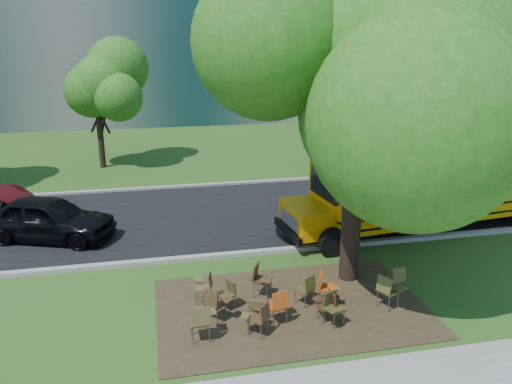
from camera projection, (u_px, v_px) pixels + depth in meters
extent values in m
plane|color=#2C4F18|center=(250.00, 302.00, 13.44)|extent=(160.00, 160.00, 0.00)
cube|color=#382819|center=(291.00, 307.00, 13.17)|extent=(7.00, 4.50, 0.03)
cube|color=black|center=(216.00, 215.00, 19.97)|extent=(80.00, 8.00, 0.04)
cube|color=gray|center=(232.00, 255.00, 16.22)|extent=(80.00, 0.25, 0.14)
cube|color=gray|center=(204.00, 185.00, 23.78)|extent=(80.00, 0.25, 0.14)
cylinder|color=black|center=(100.00, 136.00, 26.86)|extent=(0.32, 0.32, 3.50)
sphere|color=#235F15|center=(96.00, 89.00, 26.12)|extent=(4.80, 4.80, 4.80)
cylinder|color=black|center=(342.00, 127.00, 27.48)|extent=(0.38, 0.38, 4.20)
sphere|color=#235F15|center=(345.00, 72.00, 26.61)|extent=(5.60, 5.60, 5.60)
cylinder|color=black|center=(481.00, 130.00, 28.23)|extent=(0.34, 0.34, 3.60)
sphere|color=#235F15|center=(487.00, 84.00, 27.47)|extent=(5.00, 5.00, 5.00)
cylinder|color=black|center=(352.00, 211.00, 14.17)|extent=(0.56, 0.56, 4.24)
sphere|color=#235F15|center=(359.00, 97.00, 13.22)|extent=(7.20, 7.20, 7.20)
cube|color=orange|center=(452.00, 181.00, 18.54)|extent=(10.75, 3.58, 2.35)
cube|color=black|center=(459.00, 174.00, 18.55)|extent=(10.18, 3.55, 0.58)
cube|color=orange|center=(307.00, 218.00, 16.97)|extent=(1.48, 2.24, 0.91)
cube|color=black|center=(450.00, 197.00, 18.72)|extent=(10.77, 3.61, 0.08)
cube|color=black|center=(449.00, 206.00, 18.82)|extent=(10.77, 3.61, 0.08)
cylinder|color=black|center=(333.00, 242.00, 16.16)|extent=(0.98, 0.39, 0.96)
cylinder|color=black|center=(303.00, 218.00, 18.33)|extent=(0.98, 0.39, 0.96)
cylinder|color=black|center=(484.00, 196.00, 20.84)|extent=(0.98, 0.39, 0.96)
cylinder|color=black|center=(510.00, 193.00, 21.24)|extent=(0.98, 0.39, 0.96)
cube|color=brown|center=(200.00, 321.00, 11.62)|extent=(0.48, 0.45, 0.06)
cube|color=brown|center=(201.00, 317.00, 11.36)|extent=(0.45, 0.11, 0.45)
cube|color=brown|center=(210.00, 312.00, 11.78)|extent=(0.25, 0.32, 0.03)
cylinder|color=slate|center=(191.00, 327.00, 11.83)|extent=(0.03, 0.03, 0.50)
cylinder|color=slate|center=(209.00, 334.00, 11.56)|extent=(0.03, 0.03, 0.50)
cube|color=#452D18|center=(216.00, 304.00, 12.45)|extent=(0.61, 0.61, 0.05)
cube|color=#452D18|center=(211.00, 299.00, 12.23)|extent=(0.36, 0.37, 0.42)
cube|color=#452D18|center=(227.00, 300.00, 12.39)|extent=(0.37, 0.37, 0.03)
cylinder|color=slate|center=(215.00, 307.00, 12.76)|extent=(0.03, 0.03, 0.47)
cylinder|color=slate|center=(217.00, 317.00, 12.29)|extent=(0.03, 0.03, 0.47)
cube|color=#4D2F1B|center=(258.00, 319.00, 11.85)|extent=(0.57, 0.57, 0.05)
cube|color=#4D2F1B|center=(265.00, 312.00, 11.70)|extent=(0.34, 0.35, 0.40)
cube|color=#4D2F1B|center=(259.00, 308.00, 12.07)|extent=(0.35, 0.35, 0.03)
cylinder|color=slate|center=(249.00, 328.00, 11.86)|extent=(0.02, 0.02, 0.44)
cylinder|color=slate|center=(268.00, 325.00, 11.97)|extent=(0.02, 0.02, 0.44)
cube|color=brown|center=(255.00, 318.00, 11.95)|extent=(0.48, 0.47, 0.05)
cube|color=brown|center=(256.00, 307.00, 12.05)|extent=(0.37, 0.21, 0.36)
cube|color=brown|center=(245.00, 316.00, 11.83)|extent=(0.27, 0.31, 0.03)
cylinder|color=slate|center=(261.00, 329.00, 11.85)|extent=(0.02, 0.02, 0.41)
cylinder|color=slate|center=(250.00, 321.00, 12.18)|extent=(0.02, 0.02, 0.41)
cube|color=#B64713|center=(277.00, 306.00, 12.34)|extent=(0.54, 0.53, 0.05)
cube|color=#B64713|center=(281.00, 301.00, 12.11)|extent=(0.44, 0.21, 0.43)
cube|color=#B64713|center=(283.00, 296.00, 12.54)|extent=(0.30, 0.35, 0.03)
cylinder|color=slate|center=(267.00, 312.00, 12.49)|extent=(0.03, 0.03, 0.49)
cylinder|color=slate|center=(287.00, 316.00, 12.33)|extent=(0.03, 0.03, 0.49)
cube|color=#463E1E|center=(335.00, 309.00, 12.25)|extent=(0.55, 0.54, 0.05)
cube|color=#463E1E|center=(330.00, 298.00, 12.33)|extent=(0.41, 0.25, 0.40)
cube|color=#463E1E|center=(332.00, 310.00, 11.97)|extent=(0.32, 0.35, 0.03)
cylinder|color=slate|center=(344.00, 318.00, 12.28)|extent=(0.02, 0.02, 0.45)
cylinder|color=slate|center=(324.00, 316.00, 12.36)|extent=(0.02, 0.02, 0.45)
cube|color=#422617|center=(326.00, 307.00, 12.42)|extent=(0.38, 0.40, 0.05)
cube|color=#422617|center=(333.00, 299.00, 12.39)|extent=(0.10, 0.37, 0.37)
cube|color=#422617|center=(318.00, 299.00, 12.56)|extent=(0.26, 0.21, 0.03)
cylinder|color=slate|center=(322.00, 318.00, 12.30)|extent=(0.02, 0.02, 0.42)
cylinder|color=slate|center=(329.00, 310.00, 12.66)|extent=(0.02, 0.02, 0.42)
cube|color=brown|center=(388.00, 291.00, 13.03)|extent=(0.60, 0.61, 0.05)
cube|color=brown|center=(384.00, 285.00, 12.85)|extent=(0.28, 0.44, 0.44)
cube|color=brown|center=(401.00, 288.00, 12.89)|extent=(0.38, 0.35, 0.03)
cylinder|color=slate|center=(386.00, 294.00, 13.36)|extent=(0.03, 0.03, 0.49)
cylinder|color=slate|center=(389.00, 304.00, 12.86)|extent=(0.03, 0.03, 0.49)
cube|color=brown|center=(203.00, 288.00, 13.26)|extent=(0.51, 0.52, 0.05)
cube|color=brown|center=(210.00, 280.00, 13.19)|extent=(0.20, 0.42, 0.41)
cube|color=brown|center=(199.00, 279.00, 13.47)|extent=(0.34, 0.29, 0.03)
cylinder|color=slate|center=(196.00, 299.00, 13.17)|extent=(0.02, 0.02, 0.46)
cylinder|color=slate|center=(211.00, 292.00, 13.49)|extent=(0.02, 0.02, 0.46)
cube|color=#423A1C|center=(226.00, 295.00, 12.96)|extent=(0.51, 0.52, 0.05)
cube|color=#423A1C|center=(231.00, 286.00, 13.00)|extent=(0.25, 0.37, 0.37)
cube|color=#423A1C|center=(217.00, 290.00, 13.01)|extent=(0.32, 0.30, 0.03)
cylinder|color=slate|center=(225.00, 307.00, 12.81)|extent=(0.02, 0.02, 0.42)
cylinder|color=slate|center=(227.00, 298.00, 13.23)|extent=(0.02, 0.02, 0.42)
cube|color=#49301A|center=(263.00, 280.00, 13.61)|extent=(0.61, 0.62, 0.05)
cube|color=#49301A|center=(256.00, 271.00, 13.60)|extent=(0.30, 0.43, 0.44)
cube|color=#49301A|center=(265.00, 281.00, 13.29)|extent=(0.39, 0.36, 0.03)
cylinder|color=slate|center=(271.00, 286.00, 13.81)|extent=(0.03, 0.03, 0.49)
cylinder|color=slate|center=(254.00, 290.00, 13.57)|extent=(0.03, 0.03, 0.49)
cube|color=#47441F|center=(304.00, 289.00, 13.21)|extent=(0.57, 0.57, 0.05)
cube|color=#47441F|center=(310.00, 284.00, 13.02)|extent=(0.39, 0.30, 0.40)
cube|color=#47441F|center=(306.00, 280.00, 13.43)|extent=(0.34, 0.36, 0.03)
cylinder|color=slate|center=(295.00, 297.00, 13.28)|extent=(0.02, 0.02, 0.45)
cylinder|color=slate|center=(313.00, 297.00, 13.28)|extent=(0.02, 0.02, 0.45)
cube|color=#BE4914|center=(327.00, 288.00, 13.27)|extent=(0.51, 0.52, 0.05)
cube|color=#BE4914|center=(321.00, 280.00, 13.21)|extent=(0.20, 0.42, 0.41)
cube|color=#BE4914|center=(334.00, 288.00, 12.99)|extent=(0.34, 0.29, 0.03)
cylinder|color=slate|center=(333.00, 292.00, 13.49)|extent=(0.02, 0.02, 0.46)
cylinder|color=slate|center=(321.00, 298.00, 13.18)|extent=(0.02, 0.02, 0.46)
cube|color=brown|center=(394.00, 279.00, 13.72)|extent=(0.51, 0.49, 0.05)
cube|color=brown|center=(399.00, 275.00, 13.49)|extent=(0.42, 0.18, 0.41)
cube|color=brown|center=(398.00, 272.00, 13.90)|extent=(0.28, 0.33, 0.03)
cylinder|color=slate|center=(384.00, 285.00, 13.87)|extent=(0.02, 0.02, 0.46)
cylinder|color=slate|center=(403.00, 288.00, 13.70)|extent=(0.02, 0.02, 0.46)
imported|color=black|center=(48.00, 218.00, 17.39)|extent=(4.97, 3.35, 1.57)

